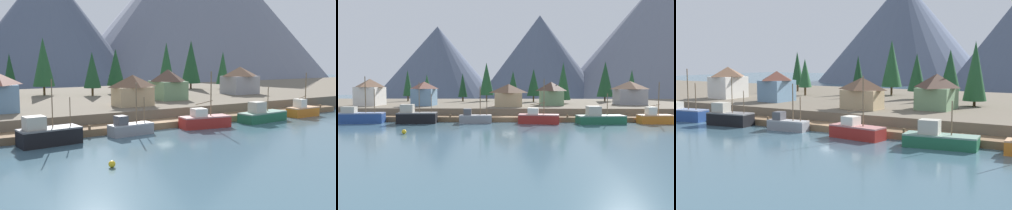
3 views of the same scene
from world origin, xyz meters
TOP-DOWN VIEW (x-y plane):
  - ground_plane at (0.00, 20.00)m, footprint 400.00×400.00m
  - dock at (0.00, 1.99)m, footprint 80.00×4.00m
  - shoreline_bank at (0.00, 32.00)m, footprint 400.00×56.00m
  - mountain_central_peak at (17.41, 129.82)m, footprint 78.36×78.36m
  - mountain_east_peak at (97.79, 131.00)m, footprint 140.32×140.32m
  - fishing_boat_black at (-18.30, -2.18)m, footprint 7.79×3.96m
  - fishing_boat_grey at (-6.71, -1.53)m, footprint 6.54×2.79m
  - fishing_boat_red at (5.86, -2.04)m, footprint 8.14×3.81m
  - fishing_boat_green at (17.78, -2.26)m, footprint 9.39×4.14m
  - fishing_boat_orange at (28.68, -1.61)m, footprint 6.45×2.94m
  - house_grey at (31.79, 19.37)m, footprint 7.55×6.09m
  - house_green at (10.72, 16.92)m, footprint 5.87×6.93m
  - house_tan at (-0.18, 10.66)m, footprint 6.70×4.40m
  - conifer_near_left at (0.85, 32.76)m, footprint 3.83×3.83m
  - conifer_near_right at (-15.58, 37.05)m, footprint 3.04×3.04m
  - conifer_mid_left at (-8.00, 39.44)m, footprint 4.79×4.79m
  - conifer_mid_right at (37.30, 32.51)m, footprint 3.49×3.49m
  - conifer_back_right at (7.37, 34.78)m, footprint 4.20×4.20m
  - conifer_centre at (15.06, 24.69)m, footprint 4.20×4.20m
  - conifer_far_right at (30.89, 38.11)m, footprint 5.23×5.23m
  - channel_buoy at (-15.67, -15.93)m, footprint 0.70×0.70m

SIDE VIEW (x-z plane):
  - ground_plane at x=0.00m, z-range -1.00..0.00m
  - channel_buoy at x=-15.67m, z-range 0.00..0.70m
  - dock at x=0.00m, z-range -0.30..1.30m
  - fishing_boat_grey at x=-6.71m, z-range -2.64..4.64m
  - fishing_boat_red at x=5.86m, z-range -3.26..5.47m
  - fishing_boat_green at x=17.78m, z-range -1.85..4.07m
  - fishing_boat_orange at x=28.68m, z-range -2.93..5.17m
  - shoreline_bank at x=0.00m, z-range 0.00..2.50m
  - fishing_boat_black at x=-18.30m, z-range -2.75..5.42m
  - house_tan at x=-0.18m, z-range 2.56..7.95m
  - house_green at x=10.72m, z-range 2.57..8.59m
  - house_grey at x=31.79m, z-range 2.57..8.84m
  - conifer_near_right at x=-15.58m, z-range 3.21..12.46m
  - conifer_near_left at x=0.85m, z-range 3.34..12.96m
  - conifer_mid_right at x=37.30m, z-range 3.19..13.20m
  - conifer_back_right at x=7.37m, z-range 3.43..13.84m
  - conifer_centre at x=15.06m, z-range 3.01..14.69m
  - conifer_far_right at x=30.89m, z-range 3.26..16.26m
  - conifer_mid_left at x=-8.00m, z-range 3.48..16.30m
  - mountain_central_peak at x=17.41m, z-range 0.00..51.91m
  - mountain_east_peak at x=97.79m, z-range 0.00..82.55m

